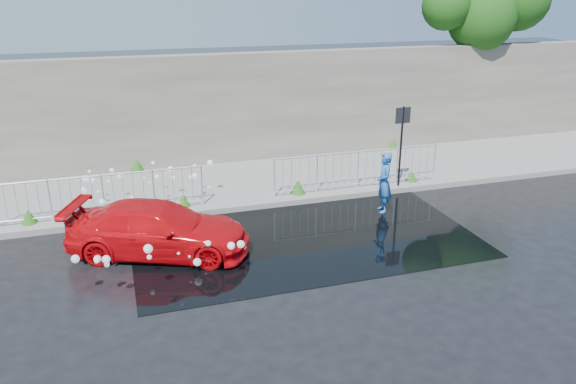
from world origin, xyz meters
name	(u,v)px	position (x,y,z in m)	size (l,w,h in m)	color
ground	(295,256)	(0.00, 0.00, 0.00)	(90.00, 90.00, 0.00)	black
pavement	(243,182)	(0.00, 5.00, 0.07)	(30.00, 4.00, 0.15)	slate
curb	(260,205)	(0.00, 3.00, 0.08)	(30.00, 0.25, 0.16)	slate
retaining_wall	(226,108)	(0.00, 7.20, 1.90)	(30.00, 0.60, 3.50)	#575249
puddle	(302,235)	(0.50, 1.00, 0.01)	(8.00, 5.00, 0.01)	black
sign_post	(402,134)	(4.20, 3.10, 1.72)	(0.45, 0.06, 2.50)	black
tree	(490,10)	(9.83, 7.42, 4.84)	(5.00, 2.48, 6.34)	#332114
railing_left	(103,194)	(-4.00, 3.35, 0.74)	(5.05, 0.05, 1.10)	silver
railing_right	(358,168)	(3.00, 3.35, 0.74)	(5.05, 0.05, 1.10)	silver
weeds	(237,180)	(-0.29, 4.51, 0.33)	(12.17, 3.93, 0.39)	#1B4C14
water_spray	(150,212)	(-2.96, 1.82, 0.70)	(3.53, 5.45, 1.07)	white
red_car	(159,229)	(-2.85, 1.04, 0.58)	(1.64, 4.02, 1.17)	red
person	(384,182)	(3.06, 1.80, 0.81)	(0.59, 0.39, 1.62)	#225CAE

